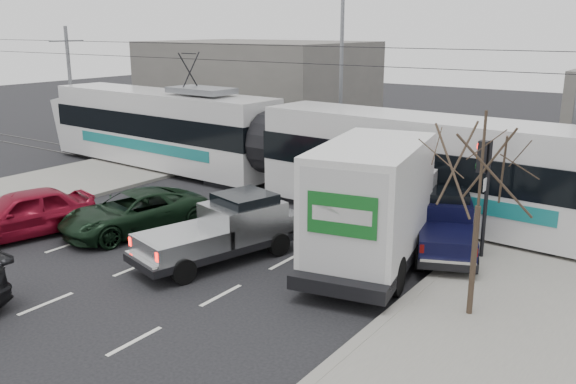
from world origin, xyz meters
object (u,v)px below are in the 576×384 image
Objects in this scene: silver_pickup at (227,228)px; street_lamp_near at (575,77)px; navy_pickup at (445,224)px; traffic_signal at (484,174)px; street_lamp_far at (338,64)px; red_car at (22,214)px; box_truck at (376,204)px; green_car at (134,212)px; bare_tree at (481,169)px; tram at (274,145)px.

street_lamp_near is at bearing 73.63° from silver_pickup.
traffic_signal is at bearing -24.35° from navy_pickup.
red_car is at bearing -99.71° from street_lamp_far.
box_truck is (-2.50, -2.02, -0.87)m from traffic_signal.
street_lamp_far is 1.88× the size of navy_pickup.
green_car is (-8.23, -2.21, -1.16)m from box_truck.
bare_tree is 0.56× the size of street_lamp_far.
silver_pickup is (-6.42, -4.29, -1.77)m from traffic_signal.
bare_tree is 8.06m from silver_pickup.
box_truck is at bearing -109.33° from street_lamp_near.
street_lamp_far is at bearing 102.93° from green_car.
box_truck is (8.16, -11.52, -3.24)m from street_lamp_far.
green_car is (-9.64, -4.25, -0.22)m from navy_pickup.
street_lamp_near is 0.32× the size of tram.
tram is at bearing 97.66° from green_car.
green_car is at bearing 57.33° from red_car.
street_lamp_far reaches higher than red_car.
navy_pickup reaches higher than red_car.
street_lamp_far reaches higher than navy_pickup.
red_car is (-2.78, -16.27, -4.29)m from street_lamp_far.
green_car is at bearing -134.60° from street_lamp_near.
green_car is (-0.07, -13.73, -4.40)m from street_lamp_far.
navy_pickup is at bearing -104.46° from street_lamp_near.
navy_pickup is (1.41, 2.04, -0.94)m from box_truck.
green_car is at bearing -179.60° from navy_pickup.
traffic_signal reaches higher than silver_pickup.
traffic_signal is 3.33m from box_truck.
street_lamp_far is at bearing 111.88° from navy_pickup.
red_car is (-3.43, -9.85, -1.22)m from tram.
navy_pickup is (9.57, -9.48, -4.17)m from street_lamp_far.
navy_pickup is (-2.22, 4.02, -2.85)m from bare_tree.
street_lamp_far is (-10.66, 9.50, 2.37)m from traffic_signal.
silver_pickup is (4.24, -13.79, -4.14)m from street_lamp_far.
traffic_signal is 7.91m from street_lamp_near.
silver_pickup is 6.85m from navy_pickup.
box_truck reaches higher than navy_pickup.
tram is at bearing 147.57° from bare_tree.
traffic_signal is at bearing 49.01° from silver_pickup.
silver_pickup is at bearing -177.78° from bare_tree.
tram is at bearing -157.84° from street_lamp_near.
navy_pickup is (5.33, 4.31, -0.03)m from silver_pickup.
bare_tree is at bearing -88.58° from street_lamp_near.
bare_tree is 17.97m from street_lamp_far.
navy_pickup is at bearing 179.03° from traffic_signal.
navy_pickup is at bearing 54.20° from silver_pickup.
street_lamp_near reaches higher than silver_pickup.
navy_pickup is 14.10m from red_car.
street_lamp_far is 1.75× the size of green_car.
street_lamp_near is 1.59× the size of silver_pickup.
red_car is at bearing -145.32° from silver_pickup.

